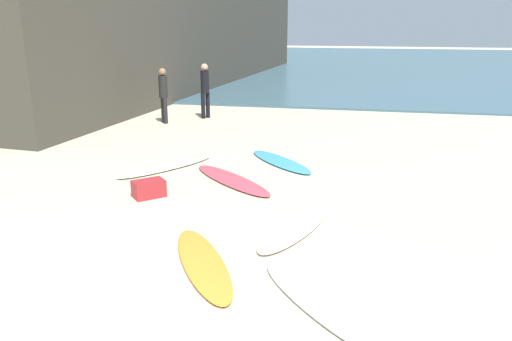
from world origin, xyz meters
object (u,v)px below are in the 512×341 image
surfboard_2 (326,306)px  surfboard_3 (281,161)px  beachgoer_mid (163,93)px  surfboard_5 (232,180)px  surfboard_0 (203,263)px  surfboard_4 (295,228)px  beach_cooler (149,189)px  surfboard_1 (166,166)px  beachgoer_near (205,88)px

surfboard_2 → surfboard_3: 6.23m
beachgoer_mid → surfboard_5: bearing=-7.1°
surfboard_0 → surfboard_4: (1.09, 1.47, 0.00)m
surfboard_0 → beach_cooler: (-1.86, 2.47, 0.13)m
surfboard_1 → surfboard_5: surfboard_1 is taller
surfboard_3 → beach_cooler: size_ratio=4.00×
surfboard_1 → surfboard_3: bearing=54.0°
beachgoer_near → surfboard_5: bearing=-122.6°
surfboard_3 → beach_cooler: 3.53m
surfboard_5 → surfboard_1: bearing=-67.5°
beach_cooler → surfboard_3: bearing=53.6°
surfboard_0 → surfboard_1: bearing=-92.8°
beachgoer_mid → surfboard_4: bearing=-6.4°
surfboard_0 → beachgoer_near: beachgoer_near is taller
surfboard_2 → beach_cooler: beach_cooler is taller
surfboard_2 → surfboard_4: surfboard_4 is taller
surfboard_1 → beach_cooler: size_ratio=4.31×
surfboard_2 → beach_cooler: bearing=96.5°
surfboard_4 → beachgoer_mid: size_ratio=1.28×
surfboard_4 → surfboard_1: bearing=157.3°
surfboard_1 → surfboard_2: size_ratio=1.01×
surfboard_2 → beachgoer_mid: size_ratio=1.42×
surfboard_5 → beachgoer_near: beachgoer_near is taller
surfboard_3 → surfboard_5: surfboard_3 is taller
beachgoer_mid → beach_cooler: bearing=-21.5°
beachgoer_near → beachgoer_mid: beachgoer_near is taller
surfboard_0 → beach_cooler: 3.09m
surfboard_2 → beachgoer_mid: beachgoer_mid is taller
surfboard_5 → surfboard_3: bearing=-163.2°
beachgoer_near → surfboard_1: bearing=-135.5°
surfboard_1 → surfboard_2: surfboard_1 is taller
surfboard_2 → beachgoer_near: beachgoer_near is taller
surfboard_5 → beachgoer_near: bearing=-115.5°
surfboard_2 → surfboard_5: (-2.30, 4.45, 0.00)m
surfboard_1 → beachgoer_mid: bearing=144.8°
surfboard_5 → beachgoer_near: 7.20m
beachgoer_near → surfboard_0: bearing=-127.2°
surfboard_1 → beachgoer_mid: beachgoer_mid is taller
surfboard_2 → surfboard_5: size_ratio=0.96×
beachgoer_mid → surfboard_0: bearing=-16.2°
surfboard_1 → surfboard_5: bearing=12.5°
beachgoer_near → beach_cooler: 8.03m
beach_cooler → surfboard_1: bearing=101.9°
surfboard_1 → surfboard_0: bearing=-29.8°
beachgoer_mid → beachgoer_near: bearing=95.5°
surfboard_1 → surfboard_4: size_ratio=1.12×
surfboard_5 → beach_cooler: beach_cooler is taller
surfboard_4 → surfboard_5: (-1.63, 2.24, -0.00)m
surfboard_1 → beachgoer_near: beachgoer_near is taller
surfboard_3 → beach_cooler: beach_cooler is taller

